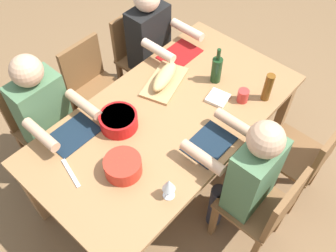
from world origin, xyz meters
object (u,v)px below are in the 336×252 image
Objects in this scene: chair_near_left at (138,53)px; serving_bowl_pasta at (119,120)px; serving_bowl_salad at (123,166)px; diner_near_left at (152,43)px; cup_far_left at (243,96)px; diner_near_right at (47,116)px; beer_bottle at (268,87)px; wine_glass at (169,185)px; chair_far_left at (306,156)px; wine_bottle at (217,69)px; chair_near_center at (93,85)px; dining_table at (168,123)px; cutting_board at (165,82)px; diner_far_center at (247,174)px; chair_far_center at (265,208)px; napkin_stack at (218,98)px; bread_loaf at (164,76)px; chair_near_right at (40,122)px.

serving_bowl_pasta is (0.82, 0.65, 0.32)m from chair_near_left.
chair_near_left is 3.73× the size of serving_bowl_salad.
cup_far_left is (0.08, 0.95, 0.09)m from diner_near_left.
diner_near_right reaches higher than chair_near_left.
wine_glass is at bearing 0.22° from beer_bottle.
diner_near_left is at bearing -144.38° from serving_bowl_salad.
wine_bottle is (0.04, -0.81, 0.37)m from chair_far_left.
chair_near_left reaches higher than cup_far_left.
wine_bottle reaches higher than chair_near_center.
dining_table is 0.36m from serving_bowl_pasta.
cutting_board reaches higher than dining_table.
diner_far_center is at bearing -18.92° from chair_far_left.
chair_near_left is 1.29m from beer_bottle.
diner_far_center is at bearing 67.71° from diner_near_left.
chair_far_center is 1.00× the size of chair_near_left.
serving_bowl_pasta is at bearing 38.69° from chair_near_left.
wine_bottle is 1.32× the size of beer_bottle.
napkin_stack is (-0.63, 0.34, -0.05)m from serving_bowl_pasta.
dining_table is at bearing -24.40° from napkin_stack.
beer_bottle is (-0.58, -0.44, 0.37)m from chair_far_center.
cup_far_left is at bearing 114.20° from bread_loaf.
diner_near_right is (1.07, -1.49, 0.21)m from chair_far_left.
beer_bottle is at bearing 92.33° from diner_near_left.
diner_near_left reaches higher than chair_near_left.
chair_far_left is 3.37× the size of serving_bowl_pasta.
chair_far_center is 0.95m from serving_bowl_salad.
diner_far_center reaches higher than bread_loaf.
cutting_board is (0.32, -1.07, 0.27)m from chair_far_left.
chair_near_right is at bearing 0.00° from chair_near_center.
diner_near_right reaches higher than chair_near_right.
napkin_stack is (0.23, -0.24, -0.10)m from beer_bottle.
diner_near_right is 1.41× the size of chair_near_center.
chair_near_center is 1.09m from napkin_stack.
chair_near_center is at bearing -113.19° from serving_bowl_pasta.
chair_near_left is 2.12× the size of cutting_board.
wine_bottle is 3.03× the size of cup_far_left.
diner_near_right is at bearing -29.25° from cutting_board.
dining_table is at bearing -90.00° from diner_far_center.
cup_far_left is (-0.45, -0.36, 0.09)m from diner_far_center.
napkin_stack is at bearing -162.78° from wine_glass.
diner_near_right is at bearing -54.29° from chair_far_left.
cup_far_left is (-0.45, 1.13, 0.31)m from chair_near_center.
chair_far_left is 0.63m from cup_far_left.
dining_table is 1.01m from chair_far_left.
bread_loaf is at bearing -73.49° from chair_far_left.
diner_near_left reaches higher than napkin_stack.
chair_far_left is 0.75m from napkin_stack.
diner_near_left is (-0.54, -1.31, 0.00)m from diner_far_center.
diner_near_left is at bearing -150.06° from serving_bowl_pasta.
serving_bowl_pasta is (0.82, -1.02, 0.32)m from chair_far_left.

